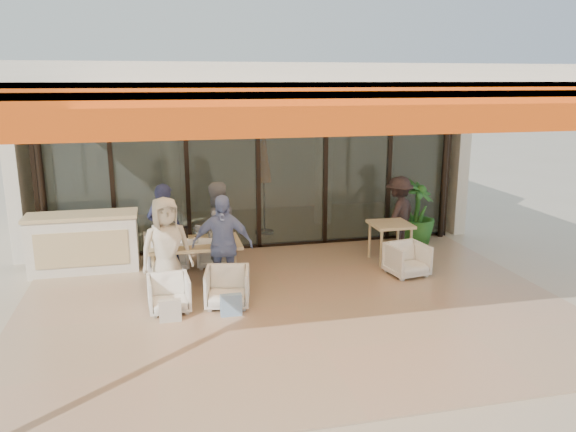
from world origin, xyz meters
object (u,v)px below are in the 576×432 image
Objects in this scene: host_counter at (84,242)px; side_table at (390,229)px; standing_woman at (398,214)px; dining_table at (192,246)px; diner_navy at (165,232)px; diner_cream at (166,249)px; chair_far_right at (214,249)px; chair_far_left at (166,250)px; chair_near_left at (169,292)px; diner_grey at (216,229)px; potted_palm at (417,213)px; chair_near_right at (227,286)px; diner_periwinkle at (222,245)px; side_chair at (407,258)px.

host_counter is 5.40m from side_table.
standing_woman reaches higher than side_table.
diner_navy is (-0.41, 0.44, 0.13)m from dining_table.
diner_navy reaches higher than dining_table.
dining_table is at bearing 34.28° from diner_cream.
host_counter is at bearing -1.00° from chair_far_right.
chair_far_left reaches higher than chair_near_left.
diner_grey is at bearing 179.49° from side_table.
chair_near_left is (-0.84, -1.90, -0.02)m from chair_far_right.
diner_navy is 1.11× the size of standing_woman.
standing_woman is 1.12× the size of potted_palm.
diner_cream is (0.00, -1.40, 0.43)m from chair_far_left.
chair_far_left is at bearing -7.90° from host_counter.
host_counter is 1.41× the size of potted_palm.
chair_near_left is 0.36× the size of diner_navy.
potted_palm is (4.96, 2.31, 0.36)m from chair_near_left.
diner_periwinkle is at bearing 100.79° from chair_near_right.
chair_near_left is at bearing -169.21° from chair_near_right.
standing_woman is at bearing 20.72° from chair_near_left.
potted_palm is (0.98, 0.94, 0.02)m from side_table.
potted_palm reaches higher than chair_near_right.
standing_woman is at bearing 4.99° from diner_cream.
dining_table reaches higher than chair_near_right.
side_chair is at bearing -90.00° from side_table.
chair_near_right is at bearing 108.46° from chair_far_left.
diner_grey is 4.22m from potted_palm.
diner_navy is 2.59× the size of side_chair.
diner_periwinkle reaches higher than standing_woman.
diner_grey reaches higher than dining_table.
dining_table is 2.01× the size of side_table.
chair_far_right reaches higher than chair_near_left.
diner_cream is at bearing -20.09° from standing_woman.
diner_periwinkle reaches higher than dining_table.
host_counter is 2.12m from diner_cream.
chair_near_right is at bearing -156.39° from side_table.
chair_near_left is 0.37× the size of diner_periwinkle.
chair_far_left reaches higher than chair_far_right.
diner_periwinkle is at bearing -35.71° from host_counter.
chair_far_right is 1.06× the size of chair_near_left.
diner_cream is at bearing 62.96° from chair_far_right.
dining_table is 0.62m from diner_cream.
diner_grey reaches higher than chair_near_right.
chair_near_right is at bearing 93.92° from chair_far_right.
potted_palm reaches higher than side_table.
standing_woman is at bearing -150.45° from diner_navy.
chair_near_left is 0.37× the size of diner_grey.
host_counter is 1.16× the size of diner_cream.
diner_navy reaches higher than diner_periwinkle.
diner_grey is at bearing -158.10° from diner_navy.
diner_grey is 2.17× the size of side_table.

